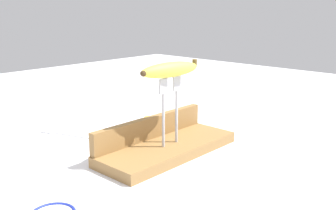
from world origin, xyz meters
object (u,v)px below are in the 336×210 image
object	(u,v)px
fork_stand_center	(170,105)
banana_chunk_near	(150,123)
banana_raised_center	(170,70)
fork_fallen_near	(61,133)

from	to	relation	value
fork_stand_center	banana_chunk_near	bearing A→B (deg)	58.06
banana_raised_center	fork_fallen_near	xyz separation A→B (m)	(-0.10, 0.34, -0.21)
fork_fallen_near	banana_raised_center	bearing A→B (deg)	-74.03
banana_chunk_near	banana_raised_center	bearing A→B (deg)	-121.95
fork_stand_center	banana_chunk_near	distance (m)	0.25
fork_stand_center	fork_fallen_near	size ratio (longest dim) A/B	0.94
fork_stand_center	banana_raised_center	distance (m)	0.09
banana_raised_center	banana_chunk_near	distance (m)	0.30
fork_fallen_near	fork_stand_center	bearing A→B (deg)	-74.02
fork_stand_center	banana_chunk_near	world-z (taller)	fork_stand_center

